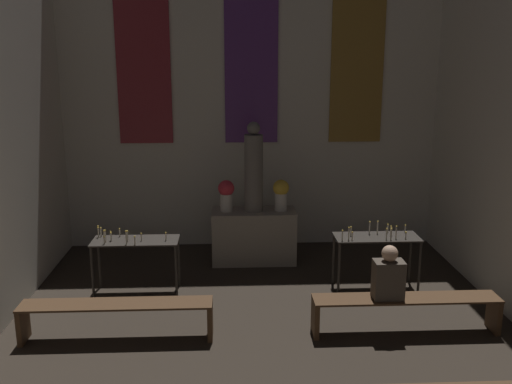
{
  "coord_description": "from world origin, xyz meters",
  "views": [
    {
      "loc": [
        -0.38,
        -0.52,
        3.33
      ],
      "look_at": [
        0.0,
        7.57,
        1.37
      ],
      "focal_mm": 40.0,
      "sensor_mm": 36.0,
      "label": 1
    }
  ],
  "objects_px": {
    "pew_back_right": "(406,306)",
    "candle_rack_right": "(377,243)",
    "person_seated": "(388,276)",
    "candle_rack_left": "(135,247)",
    "altar": "(254,236)",
    "statue": "(254,170)",
    "flower_vase_left": "(226,194)",
    "flower_vase_right": "(281,193)",
    "pew_back_left": "(117,312)"
  },
  "relations": [
    {
      "from": "candle_rack_left",
      "to": "pew_back_left",
      "type": "bearing_deg",
      "value": -90.48
    },
    {
      "from": "statue",
      "to": "candle_rack_right",
      "type": "relative_size",
      "value": 1.19
    },
    {
      "from": "statue",
      "to": "candle_rack_left",
      "type": "relative_size",
      "value": 1.19
    },
    {
      "from": "flower_vase_left",
      "to": "candle_rack_right",
      "type": "height_order",
      "value": "flower_vase_left"
    },
    {
      "from": "flower_vase_right",
      "to": "candle_rack_left",
      "type": "xyz_separation_m",
      "value": [
        -2.17,
        -1.19,
        -0.46
      ]
    },
    {
      "from": "statue",
      "to": "pew_back_right",
      "type": "xyz_separation_m",
      "value": [
        1.75,
        -2.58,
        -1.19
      ]
    },
    {
      "from": "altar",
      "to": "candle_rack_left",
      "type": "xyz_separation_m",
      "value": [
        -1.73,
        -1.19,
        0.26
      ]
    },
    {
      "from": "statue",
      "to": "person_seated",
      "type": "xyz_separation_m",
      "value": [
        1.51,
        -2.58,
        -0.79
      ]
    },
    {
      "from": "pew_back_left",
      "to": "pew_back_right",
      "type": "distance_m",
      "value": 3.49
    },
    {
      "from": "flower_vase_right",
      "to": "pew_back_right",
      "type": "height_order",
      "value": "flower_vase_right"
    },
    {
      "from": "statue",
      "to": "person_seated",
      "type": "relative_size",
      "value": 2.17
    },
    {
      "from": "flower_vase_right",
      "to": "pew_back_right",
      "type": "relative_size",
      "value": 0.22
    },
    {
      "from": "person_seated",
      "to": "candle_rack_right",
      "type": "bearing_deg",
      "value": 81.31
    },
    {
      "from": "flower_vase_right",
      "to": "person_seated",
      "type": "xyz_separation_m",
      "value": [
        1.07,
        -2.58,
        -0.4
      ]
    },
    {
      "from": "pew_back_left",
      "to": "person_seated",
      "type": "height_order",
      "value": "person_seated"
    },
    {
      "from": "pew_back_right",
      "to": "person_seated",
      "type": "relative_size",
      "value": 3.42
    },
    {
      "from": "statue",
      "to": "candle_rack_left",
      "type": "height_order",
      "value": "statue"
    },
    {
      "from": "candle_rack_left",
      "to": "person_seated",
      "type": "xyz_separation_m",
      "value": [
        3.24,
        -1.38,
        0.06
      ]
    },
    {
      "from": "flower_vase_right",
      "to": "person_seated",
      "type": "relative_size",
      "value": 0.76
    },
    {
      "from": "candle_rack_right",
      "to": "flower_vase_right",
      "type": "bearing_deg",
      "value": 137.0
    },
    {
      "from": "candle_rack_right",
      "to": "flower_vase_left",
      "type": "bearing_deg",
      "value": 151.1
    },
    {
      "from": "flower_vase_left",
      "to": "candle_rack_right",
      "type": "xyz_separation_m",
      "value": [
        2.16,
        -1.19,
        -0.46
      ]
    },
    {
      "from": "flower_vase_left",
      "to": "pew_back_right",
      "type": "height_order",
      "value": "flower_vase_left"
    },
    {
      "from": "flower_vase_left",
      "to": "pew_back_left",
      "type": "bearing_deg",
      "value": -116.86
    },
    {
      "from": "pew_back_right",
      "to": "person_seated",
      "type": "xyz_separation_m",
      "value": [
        -0.24,
        0.0,
        0.4
      ]
    },
    {
      "from": "pew_back_left",
      "to": "pew_back_right",
      "type": "bearing_deg",
      "value": 0.0
    },
    {
      "from": "flower_vase_left",
      "to": "candle_rack_left",
      "type": "height_order",
      "value": "flower_vase_left"
    },
    {
      "from": "flower_vase_right",
      "to": "candle_rack_right",
      "type": "distance_m",
      "value": 1.81
    },
    {
      "from": "statue",
      "to": "pew_back_left",
      "type": "xyz_separation_m",
      "value": [
        -1.75,
        -2.58,
        -1.19
      ]
    },
    {
      "from": "altar",
      "to": "statue",
      "type": "height_order",
      "value": "statue"
    },
    {
      "from": "altar",
      "to": "pew_back_left",
      "type": "bearing_deg",
      "value": -124.12
    },
    {
      "from": "flower_vase_left",
      "to": "candle_rack_left",
      "type": "xyz_separation_m",
      "value": [
        -1.29,
        -1.19,
        -0.46
      ]
    },
    {
      "from": "flower_vase_right",
      "to": "pew_back_left",
      "type": "bearing_deg",
      "value": -130.32
    },
    {
      "from": "candle_rack_right",
      "to": "pew_back_right",
      "type": "height_order",
      "value": "candle_rack_right"
    },
    {
      "from": "statue",
      "to": "flower_vase_left",
      "type": "bearing_deg",
      "value": 180.0
    },
    {
      "from": "statue",
      "to": "flower_vase_right",
      "type": "relative_size",
      "value": 2.84
    },
    {
      "from": "pew_back_left",
      "to": "person_seated",
      "type": "relative_size",
      "value": 3.42
    },
    {
      "from": "statue",
      "to": "flower_vase_right",
      "type": "bearing_deg",
      "value": 0.0
    },
    {
      "from": "candle_rack_left",
      "to": "candle_rack_right",
      "type": "relative_size",
      "value": 1.0
    },
    {
      "from": "flower_vase_right",
      "to": "pew_back_left",
      "type": "relative_size",
      "value": 0.22
    },
    {
      "from": "flower_vase_left",
      "to": "candle_rack_left",
      "type": "distance_m",
      "value": 1.82
    },
    {
      "from": "altar",
      "to": "flower_vase_left",
      "type": "relative_size",
      "value": 2.67
    },
    {
      "from": "statue",
      "to": "pew_back_right",
      "type": "bearing_deg",
      "value": -55.88
    },
    {
      "from": "candle_rack_left",
      "to": "candle_rack_right",
      "type": "xyz_separation_m",
      "value": [
        3.45,
        -0.0,
        0.0
      ]
    },
    {
      "from": "pew_back_left",
      "to": "pew_back_right",
      "type": "height_order",
      "value": "same"
    },
    {
      "from": "candle_rack_left",
      "to": "person_seated",
      "type": "relative_size",
      "value": 1.82
    },
    {
      "from": "flower_vase_left",
      "to": "person_seated",
      "type": "relative_size",
      "value": 0.76
    },
    {
      "from": "altar",
      "to": "person_seated",
      "type": "xyz_separation_m",
      "value": [
        1.51,
        -2.58,
        0.32
      ]
    },
    {
      "from": "pew_back_right",
      "to": "candle_rack_right",
      "type": "bearing_deg",
      "value": 91.06
    },
    {
      "from": "altar",
      "to": "statue",
      "type": "xyz_separation_m",
      "value": [
        0.0,
        0.0,
        1.11
      ]
    }
  ]
}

